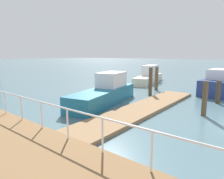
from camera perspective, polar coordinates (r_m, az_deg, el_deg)
ground_plane at (r=16.29m, az=-24.41°, el=-2.31°), size 300.00×300.00×0.00m
floating_dock at (r=11.73m, az=8.65°, el=-5.60°), size 12.32×2.00×0.18m
boardwalk_railing at (r=5.28m, az=3.79°, el=-12.22°), size 0.06×23.67×1.08m
dock_piling_0 at (r=11.49m, az=25.39°, el=-2.41°), size 0.27×0.27×1.89m
dock_piling_1 at (r=14.91m, az=28.53°, el=-0.70°), size 0.28×0.28×1.54m
dock_piling_3 at (r=16.03m, az=11.14°, el=2.31°), size 0.29×0.29×2.25m
dock_piling_4 at (r=20.56m, az=28.14°, el=2.29°), size 0.28×0.28×1.76m
dock_piling_5 at (r=18.62m, az=12.84°, el=3.16°), size 0.30×0.30×2.16m
moored_boat_0 at (r=23.65m, az=10.80°, el=3.86°), size 7.53×3.03×2.01m
moored_boat_1 at (r=13.24m, az=-1.87°, el=-0.88°), size 6.81×3.15×2.02m
moored_boat_2 at (r=18.96m, az=29.25°, el=1.45°), size 6.09×2.53×2.08m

